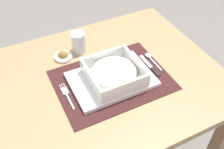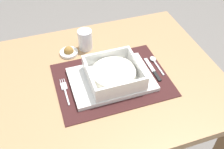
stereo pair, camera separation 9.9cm
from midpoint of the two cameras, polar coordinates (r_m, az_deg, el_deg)
The scene contains 9 objects.
dining_table at distance 1.10m, azimuth 1.17°, elevation -4.51°, with size 0.90×0.72×0.71m.
placemat at distance 1.01m, azimuth 2.80°, elevation -1.30°, with size 0.42×0.31×0.00m, color #381919.
serving_plate at distance 1.00m, azimuth 2.65°, elevation -1.16°, with size 0.30×0.21×0.02m, color white.
porridge_bowl at distance 0.98m, azimuth 3.25°, elevation -0.03°, with size 0.19×0.19×0.06m.
fork at distance 0.98m, azimuth -7.25°, elevation -3.33°, with size 0.02×0.13×0.00m.
spoon at distance 1.10m, azimuth 11.59°, elevation 2.77°, with size 0.02×0.12×0.01m.
butter_knife at distance 1.06m, azimuth 11.51°, elevation 0.68°, with size 0.01×0.14×0.01m.
drinking_glass at distance 1.14m, azimuth -3.27°, elevation 7.14°, with size 0.06×0.06×0.09m.
condiment_saucer at distance 1.13m, azimuth -6.76°, elevation 4.73°, with size 0.08×0.08×0.04m.
Camera 2 is at (-0.21, -0.71, 1.43)m, focal length 42.67 mm.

